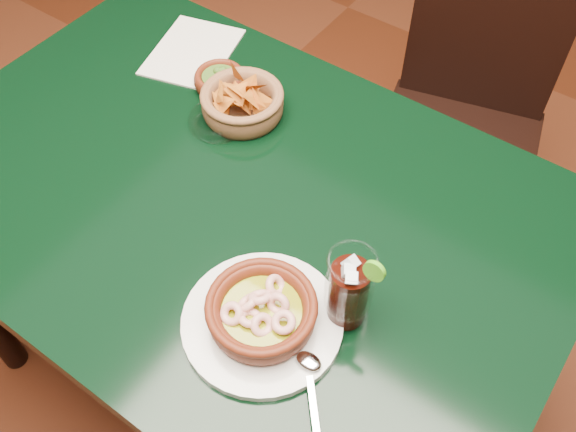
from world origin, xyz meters
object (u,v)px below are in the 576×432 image
Objects in this scene: dining_chair at (463,120)px; shrimp_plate at (262,314)px; cola_drink at (349,290)px; dining_table at (234,227)px; chip_basket at (242,103)px.

dining_chair is 2.83× the size of shrimp_plate.
dining_chair is at bearing 91.78° from shrimp_plate.
cola_drink reaches higher than shrimp_plate.
dining_table is 0.75m from dining_chair.
shrimp_plate is at bearing -48.44° from chip_basket.
dining_chair is (0.17, 0.70, -0.18)m from dining_table.
dining_table is at bearing 163.50° from cola_drink.
dining_table is 0.24m from chip_basket.
shrimp_plate is at bearing -88.22° from dining_chair.
cola_drink is (0.40, -0.26, 0.04)m from chip_basket.
cola_drink is (0.09, 0.09, 0.04)m from shrimp_plate.
cola_drink is at bearing -16.50° from dining_table.
dining_table is 0.30m from shrimp_plate.
dining_chair reaches higher than chip_basket.
shrimp_plate is (0.03, -0.88, 0.31)m from dining_chair.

